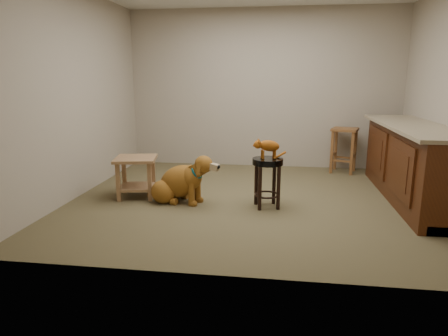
# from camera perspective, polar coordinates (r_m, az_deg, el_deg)

# --- Properties ---
(floor) EXTENTS (4.50, 4.00, 0.01)m
(floor) POSITION_cam_1_polar(r_m,az_deg,el_deg) (5.03, 4.28, -4.52)
(floor) COLOR brown
(floor) RESTS_ON ground
(room_shell) EXTENTS (4.54, 4.04, 2.62)m
(room_shell) POSITION_cam_1_polar(r_m,az_deg,el_deg) (4.81, 4.62, 14.91)
(room_shell) COLOR #A29582
(room_shell) RESTS_ON ground
(cabinet_run) EXTENTS (0.70, 2.56, 0.94)m
(cabinet_run) POSITION_cam_1_polar(r_m,az_deg,el_deg) (5.46, 25.42, 0.39)
(cabinet_run) COLOR #48210C
(cabinet_run) RESTS_ON ground
(padded_stool) EXTENTS (0.37, 0.37, 0.58)m
(padded_stool) POSITION_cam_1_polar(r_m,az_deg,el_deg) (4.67, 6.23, -0.68)
(padded_stool) COLOR black
(padded_stool) RESTS_ON ground
(wood_stool) EXTENTS (0.48, 0.48, 0.71)m
(wood_stool) POSITION_cam_1_polar(r_m,az_deg,el_deg) (6.66, 16.72, 2.54)
(wood_stool) COLOR brown
(wood_stool) RESTS_ON ground
(side_table) EXTENTS (0.58, 0.58, 0.52)m
(side_table) POSITION_cam_1_polar(r_m,az_deg,el_deg) (5.17, -12.44, -0.42)
(side_table) COLOR olive
(side_table) RESTS_ON ground
(golden_retriever) EXTENTS (0.98, 0.58, 0.65)m
(golden_retriever) POSITION_cam_1_polar(r_m,az_deg,el_deg) (4.91, -6.31, -2.10)
(golden_retriever) COLOR brown
(golden_retriever) RESTS_ON ground
(tabby_kitten) EXTENTS (0.39, 0.23, 0.26)m
(tabby_kitten) POSITION_cam_1_polar(r_m,az_deg,el_deg) (4.60, 6.20, 3.09)
(tabby_kitten) COLOR #88420D
(tabby_kitten) RESTS_ON padded_stool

